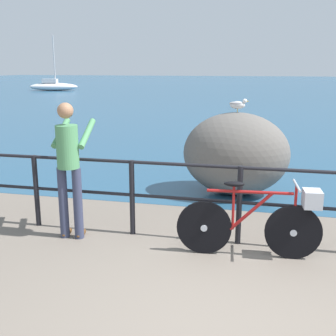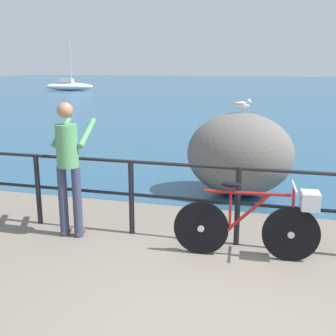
{
  "view_description": "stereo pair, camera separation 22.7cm",
  "coord_description": "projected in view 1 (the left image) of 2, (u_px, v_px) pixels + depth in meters",
  "views": [
    {
      "loc": [
        0.26,
        -3.23,
        2.22
      ],
      "look_at": [
        -1.01,
        2.27,
        0.85
      ],
      "focal_mm": 44.99,
      "sensor_mm": 36.0,
      "label": 1
    },
    {
      "loc": [
        0.48,
        -3.18,
        2.22
      ],
      "look_at": [
        -1.01,
        2.27,
        0.85
      ],
      "focal_mm": 44.99,
      "sensor_mm": 36.0,
      "label": 2
    }
  ],
  "objects": [
    {
      "name": "ground_plane",
      "position": [
        260.0,
        109.0,
        22.59
      ],
      "size": [
        120.0,
        120.0,
        0.1
      ],
      "primitive_type": "cube",
      "color": "#6B6056"
    },
    {
      "name": "sea_surface",
      "position": [
        264.0,
        85.0,
        49.22
      ],
      "size": [
        120.0,
        90.0,
        0.01
      ],
      "primitive_type": "cube",
      "color": "navy",
      "rests_on": "ground_plane"
    },
    {
      "name": "promenade_railing",
      "position": [
        240.0,
        196.0,
        5.26
      ],
      "size": [
        8.53,
        0.07,
        1.02
      ],
      "color": "black",
      "rests_on": "ground_plane"
    },
    {
      "name": "bicycle",
      "position": [
        261.0,
        220.0,
        4.92
      ],
      "size": [
        1.7,
        0.48,
        0.92
      ],
      "rotation": [
        0.0,
        0.0,
        0.08
      ],
      "color": "black",
      "rests_on": "ground_plane"
    },
    {
      "name": "person_at_railing",
      "position": [
        69.0,
        164.0,
        5.39
      ],
      "size": [
        0.47,
        0.65,
        1.78
      ],
      "rotation": [
        0.0,
        0.0,
        1.63
      ],
      "color": "#333851",
      "rests_on": "ground_plane"
    },
    {
      "name": "breakwater_boulder_main",
      "position": [
        236.0,
        154.0,
        7.35
      ],
      "size": [
        1.85,
        1.4,
        1.44
      ],
      "color": "#605B56",
      "rests_on": "ground"
    },
    {
      "name": "seagull",
      "position": [
        238.0,
        104.0,
        7.16
      ],
      "size": [
        0.34,
        0.13,
        0.23
      ],
      "rotation": [
        0.0,
        0.0,
        0.05
      ],
      "color": "gold",
      "rests_on": "breakwater_boulder_main"
    },
    {
      "name": "sailboat",
      "position": [
        53.0,
        86.0,
        38.37
      ],
      "size": [
        4.57,
        2.17,
        4.9
      ],
      "rotation": [
        0.0,
        0.0,
        0.21
      ],
      "color": "white",
      "rests_on": "sea_surface"
    }
  ]
}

